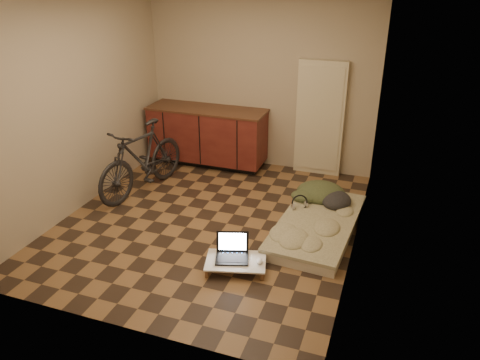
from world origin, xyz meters
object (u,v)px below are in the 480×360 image
(bicycle, at_px, (141,156))
(lap_desk, at_px, (236,261))
(futon, at_px, (317,225))
(laptop, at_px, (232,252))

(bicycle, distance_m, lap_desk, 2.31)
(bicycle, height_order, futon, bicycle)
(futon, height_order, lap_desk, futon)
(futon, relative_size, laptop, 4.30)
(bicycle, bearing_deg, laptop, -23.15)
(laptop, bearing_deg, lap_desk, -59.69)
(futon, xyz_separation_m, laptop, (-0.72, -1.00, 0.08))
(futon, distance_m, laptop, 1.23)
(futon, xyz_separation_m, lap_desk, (-0.66, -1.05, 0.02))
(bicycle, height_order, laptop, bicycle)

